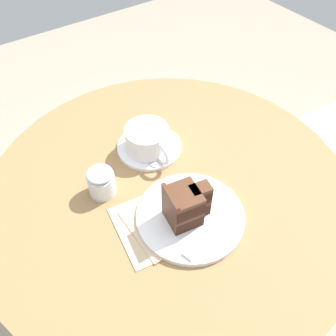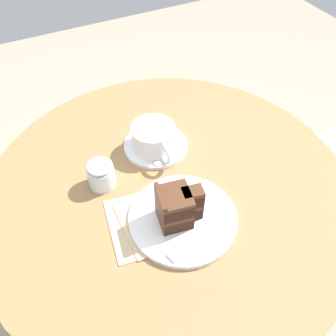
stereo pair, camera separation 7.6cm
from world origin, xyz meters
name	(u,v)px [view 2 (the right image)]	position (x,y,z in m)	size (l,w,h in m)	color
ground_plane	(168,304)	(0.00, 0.00, -0.01)	(4.40, 4.40, 0.01)	gray
cafe_table	(168,212)	(0.00, 0.00, 0.58)	(0.81, 0.81, 0.69)	olive
saucer	(156,145)	(-0.12, 0.03, 0.69)	(0.15, 0.15, 0.01)	white
coffee_cup	(154,137)	(-0.11, 0.02, 0.73)	(0.14, 0.10, 0.06)	white
teaspoon	(163,155)	(-0.07, 0.02, 0.70)	(0.06, 0.10, 0.00)	#B7B7BC
cake_plate	(183,218)	(0.10, -0.02, 0.70)	(0.22, 0.22, 0.01)	white
cake_slice	(177,207)	(0.10, -0.03, 0.74)	(0.07, 0.10, 0.09)	#381E14
fork	(190,243)	(0.16, -0.03, 0.70)	(0.05, 0.13, 0.00)	#B7B7BC
napkin	(152,220)	(0.07, -0.07, 0.69)	(0.18, 0.18, 0.00)	tan
sugar_pot	(101,174)	(-0.06, -0.13, 0.72)	(0.06, 0.06, 0.07)	silver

